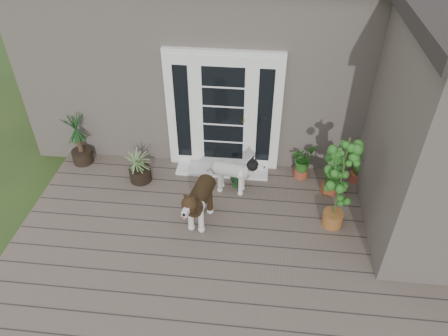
# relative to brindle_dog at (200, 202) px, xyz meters

# --- Properties ---
(deck) EXTENTS (6.20, 4.60, 0.12)m
(deck) POSITION_rel_brindle_dog_xyz_m (0.39, -0.75, -0.44)
(deck) COLOR #6B5B4C
(deck) RESTS_ON ground
(house_main) EXTENTS (7.40, 4.00, 3.10)m
(house_main) POSITION_rel_brindle_dog_xyz_m (0.39, 3.50, 1.05)
(house_main) COLOR #665E54
(house_main) RESTS_ON ground
(house_wing) EXTENTS (1.60, 2.40, 3.10)m
(house_wing) POSITION_rel_brindle_dog_xyz_m (3.29, 0.35, 1.05)
(house_wing) COLOR #665E54
(house_wing) RESTS_ON ground
(door_unit) EXTENTS (1.90, 0.14, 2.15)m
(door_unit) POSITION_rel_brindle_dog_xyz_m (0.19, 1.45, 0.70)
(door_unit) COLOR white
(door_unit) RESTS_ON deck
(door_step) EXTENTS (1.60, 0.40, 0.05)m
(door_step) POSITION_rel_brindle_dog_xyz_m (0.19, 1.25, -0.35)
(door_step) COLOR white
(door_step) RESTS_ON deck
(brindle_dog) EXTENTS (0.55, 0.96, 0.75)m
(brindle_dog) POSITION_rel_brindle_dog_xyz_m (0.00, 0.00, 0.00)
(brindle_dog) COLOR #322212
(brindle_dog) RESTS_ON deck
(white_dog) EXTENTS (0.80, 0.43, 0.64)m
(white_dog) POSITION_rel_brindle_dog_xyz_m (0.40, 0.76, -0.06)
(white_dog) COLOR white
(white_dog) RESTS_ON deck
(spider_plant) EXTENTS (0.67, 0.67, 0.65)m
(spider_plant) POSITION_rel_brindle_dog_xyz_m (-1.17, 0.86, -0.05)
(spider_plant) COLOR #79995E
(spider_plant) RESTS_ON deck
(yucca) EXTENTS (0.89, 0.89, 0.97)m
(yucca) POSITION_rel_brindle_dog_xyz_m (-2.34, 1.25, 0.11)
(yucca) COLOR black
(yucca) RESTS_ON deck
(herb_a) EXTENTS (0.56, 0.56, 0.52)m
(herb_a) POSITION_rel_brindle_dog_xyz_m (1.56, 1.25, -0.11)
(herb_a) COLOR #265518
(herb_a) RESTS_ON deck
(herb_b) EXTENTS (0.56, 0.56, 0.61)m
(herb_b) POSITION_rel_brindle_dog_xyz_m (2.01, 0.90, -0.07)
(herb_b) COLOR #164F19
(herb_b) RESTS_ON deck
(herb_c) EXTENTS (0.36, 0.36, 0.54)m
(herb_c) POSITION_rel_brindle_dog_xyz_m (2.54, 1.25, -0.11)
(herb_c) COLOR #1A5D1E
(herb_c) RESTS_ON deck
(sapling) EXTENTS (0.63, 0.63, 1.64)m
(sapling) POSITION_rel_brindle_dog_xyz_m (1.99, 0.14, 0.44)
(sapling) COLOR #204C15
(sapling) RESTS_ON deck
(clog_left) EXTENTS (0.26, 0.33, 0.09)m
(clog_left) POSITION_rel_brindle_dog_xyz_m (0.42, 1.02, -0.33)
(clog_left) COLOR black
(clog_left) RESTS_ON deck
(clog_right) EXTENTS (0.23, 0.34, 0.09)m
(clog_right) POSITION_rel_brindle_dog_xyz_m (0.50, 0.94, -0.33)
(clog_right) COLOR #163816
(clog_right) RESTS_ON deck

